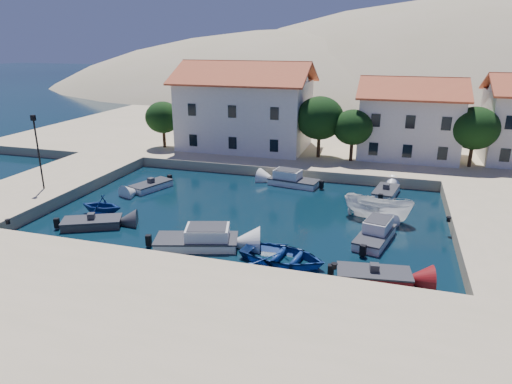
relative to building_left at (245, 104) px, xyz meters
The scene contains 20 objects.
ground 29.24m from the building_left, 77.91° to the right, with size 400.00×400.00×0.00m, color black.
quay_south 34.95m from the building_left, 79.99° to the right, with size 52.00×12.00×1.00m, color tan.
quay_west 22.86m from the building_left, 125.84° to the right, with size 8.00×20.00×1.00m, color tan.
quay_north 13.91m from the building_left, 51.34° to the left, with size 80.00×36.00×1.00m, color tan.
hills 103.51m from the building_left, 74.43° to the left, with size 254.00×176.00×99.00m.
building_left is the anchor object (origin of this frame).
building_mid 18.04m from the building_left, ahead, with size 10.50×8.40×8.30m.
trees 10.87m from the building_left, 13.60° to the right, with size 37.30×5.30×6.45m.
lamppost 23.10m from the building_left, 119.90° to the right, with size 0.35×0.25×6.22m.
bollards 26.13m from the building_left, 69.97° to the right, with size 29.36×9.56×0.30m.
motorboat_grey_sw 24.94m from the building_left, 99.49° to the right, with size 4.53×3.45×1.25m.
cabin_cruiser_south 25.85m from the building_left, 79.36° to the right, with size 5.84×3.73×1.60m.
rowboat_south 28.14m from the building_left, 67.25° to the right, with size 3.84×5.37×1.11m, color navy.
motorboat_red_se 31.18m from the building_left, 58.27° to the right, with size 4.34×2.40×1.25m.
cabin_cruiser_east 26.60m from the building_left, 52.38° to the right, with size 2.80×4.83×1.60m.
boat_east 23.65m from the building_left, 46.10° to the right, with size 1.98×5.26×2.03m, color white.
motorboat_white_ne 20.22m from the building_left, 32.73° to the right, with size 2.39×4.02×1.25m.
rowboat_west 22.88m from the building_left, 102.58° to the right, with size 2.91×3.38×1.78m, color navy.
motorboat_white_west 16.40m from the building_left, 106.08° to the right, with size 2.95×4.25×1.25m.
cabin_cruiser_north 13.84m from the building_left, 51.21° to the right, with size 4.90×2.70×1.60m.
Camera 1 is at (10.37, -21.99, 13.04)m, focal length 32.00 mm.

